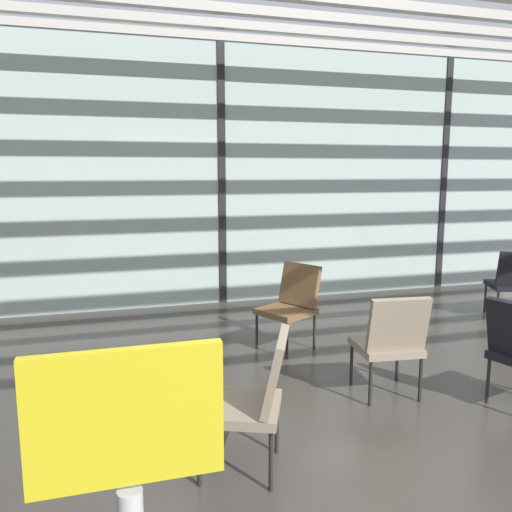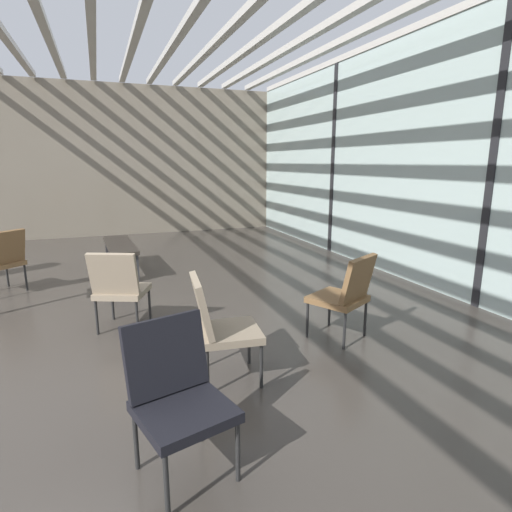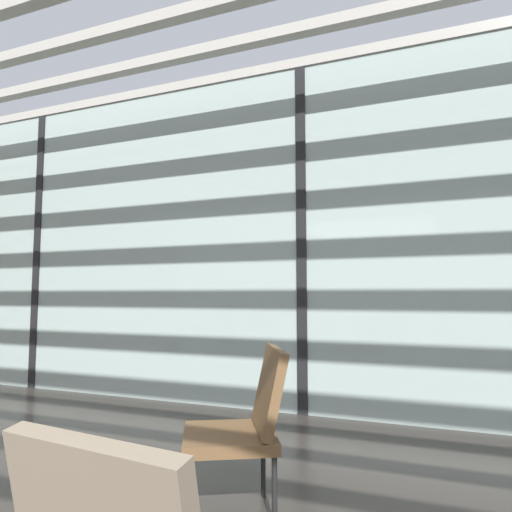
{
  "view_description": "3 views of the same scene",
  "coord_description": "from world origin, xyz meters",
  "views": [
    {
      "loc": [
        -1.59,
        -1.82,
        1.83
      ],
      "look_at": [
        -0.26,
        2.65,
        1.06
      ],
      "focal_mm": 36.73,
      "sensor_mm": 36.0,
      "label": 1
    },
    {
      "loc": [
        3.58,
        0.93,
        1.74
      ],
      "look_at": [
        0.7,
        2.01,
        1.04
      ],
      "focal_mm": 29.07,
      "sensor_mm": 36.0,
      "label": 2
    },
    {
      "loc": [
        1.23,
        0.81,
        1.16
      ],
      "look_at": [
        0.81,
        1.85,
        1.25
      ],
      "focal_mm": 31.86,
      "sensor_mm": 36.0,
      "label": 3
    }
  ],
  "objects": [
    {
      "name": "window_mullion_2",
      "position": [
        3.5,
        5.2,
        1.75
      ],
      "size": [
        0.1,
        0.12,
        3.49
      ],
      "primitive_type": "cube",
      "color": "black",
      "rests_on": "ground"
    },
    {
      "name": "window_mullion_1",
      "position": [
        0.0,
        5.2,
        1.75
      ],
      "size": [
        0.1,
        0.12,
        3.49
      ],
      "primitive_type": "cube",
      "color": "black",
      "rests_on": "ground"
    },
    {
      "name": "lounge_chair_3",
      "position": [
        -0.75,
        1.04,
        0.49
      ],
      "size": [
        0.67,
        0.65,
        0.87
      ],
      "rotation": [
        0.0,
        0.0,
        4.31
      ],
      "color": "#7F705B",
      "rests_on": "ground"
    },
    {
      "name": "glass_curtain_wall",
      "position": [
        0.0,
        5.2,
        1.75
      ],
      "size": [
        14.0,
        0.08,
        3.49
      ],
      "primitive_type": "cube",
      "color": "#A3B7B2",
      "rests_on": "ground"
    },
    {
      "name": "lounge_chair_0",
      "position": [
        0.59,
        1.73,
        0.49
      ],
      "size": [
        0.54,
        0.58,
        0.87
      ],
      "rotation": [
        0.0,
        0.0,
        3.03
      ],
      "color": "#7F705B",
      "rests_on": "ground"
    },
    {
      "name": "lounge_chair_5",
      "position": [
        0.26,
        3.11,
        0.49
      ],
      "size": [
        0.69,
        0.67,
        0.87
      ],
      "rotation": [
        0.0,
        0.0,
        5.2
      ],
      "color": "brown",
      "rests_on": "ground"
    },
    {
      "name": "parked_airplane",
      "position": [
        -0.78,
        10.19,
        2.12
      ],
      "size": [
        13.71,
        4.24,
        4.24
      ],
      "color": "silver",
      "rests_on": "ground"
    }
  ]
}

